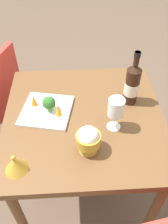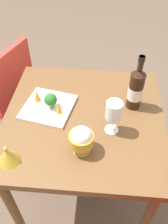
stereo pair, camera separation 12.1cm
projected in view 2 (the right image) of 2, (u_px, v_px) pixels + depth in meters
ground_plane at (84, 185)px, 1.75m from camera, size 8.00×8.00×0.00m
dining_table at (84, 128)px, 1.30m from camera, size 0.83×0.83×0.74m
chair_by_wall at (7, 88)px, 1.71m from camera, size 0.51×0.51×0.85m
wine_bottle at (136, 89)px, 1.20m from camera, size 0.08×0.08×0.31m
wine_glass at (114, 111)px, 1.07m from camera, size 0.08×0.08×0.18m
rice_bowl at (81, 139)px, 1.03m from camera, size 0.11×0.11×0.14m
rice_bowl_lid at (8, 155)px, 1.02m from camera, size 0.10×0.10×0.09m
serving_plate at (48, 107)px, 1.27m from camera, size 0.30×0.30×0.02m
broccoli_floret at (51, 100)px, 1.22m from camera, size 0.07×0.07×0.09m
carrot_garnish_left at (37, 96)px, 1.27m from camera, size 0.03×0.03×0.06m
carrot_garnish_right at (58, 108)px, 1.20m from camera, size 0.03×0.03×0.07m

